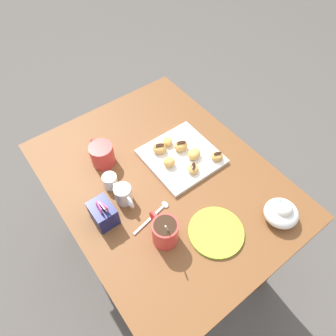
{
  "coord_description": "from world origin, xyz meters",
  "views": [
    {
      "loc": [
        -0.52,
        0.37,
        1.66
      ],
      "look_at": [
        0.01,
        -0.03,
        0.77
      ],
      "focal_mm": 32.31,
      "sensor_mm": 36.0,
      "label": 1
    }
  ],
  "objects_px": {
    "coffee_mug_red_right": "(102,154)",
    "cream_pitcher_white": "(123,194)",
    "beignet_2": "(159,148)",
    "coffee_mug_red_left": "(165,231)",
    "pastry_plate_square": "(181,156)",
    "sugar_caddy": "(103,213)",
    "ice_cream_bowl": "(282,212)",
    "beignet_0": "(217,156)",
    "saucer_lime_left": "(216,232)",
    "beignet_3": "(169,162)",
    "chocolate_sauce_pitcher": "(110,181)",
    "dining_table": "(163,199)",
    "beignet_5": "(168,142)",
    "beignet_6": "(193,169)",
    "beignet_4": "(181,146)",
    "beignet_1": "(195,154)"
  },
  "relations": [
    {
      "from": "coffee_mug_red_left",
      "to": "coffee_mug_red_right",
      "type": "xyz_separation_m",
      "value": [
        0.39,
        0.0,
        -0.01
      ]
    },
    {
      "from": "pastry_plate_square",
      "to": "coffee_mug_red_left",
      "type": "xyz_separation_m",
      "value": [
        -0.23,
        0.25,
        0.05
      ]
    },
    {
      "from": "beignet_3",
      "to": "beignet_5",
      "type": "bearing_deg",
      "value": -33.58
    },
    {
      "from": "dining_table",
      "to": "sugar_caddy",
      "type": "xyz_separation_m",
      "value": [
        -0.02,
        0.25,
        0.19
      ]
    },
    {
      "from": "coffee_mug_red_right",
      "to": "beignet_1",
      "type": "relative_size",
      "value": 2.3
    },
    {
      "from": "pastry_plate_square",
      "to": "beignet_2",
      "type": "height_order",
      "value": "beignet_2"
    },
    {
      "from": "coffee_mug_red_left",
      "to": "chocolate_sauce_pitcher",
      "type": "bearing_deg",
      "value": 6.87
    },
    {
      "from": "beignet_3",
      "to": "coffee_mug_red_left",
      "type": "bearing_deg",
      "value": 140.05
    },
    {
      "from": "pastry_plate_square",
      "to": "ice_cream_bowl",
      "type": "height_order",
      "value": "ice_cream_bowl"
    },
    {
      "from": "beignet_0",
      "to": "coffee_mug_red_right",
      "type": "bearing_deg",
      "value": 53.16
    },
    {
      "from": "beignet_4",
      "to": "pastry_plate_square",
      "type": "bearing_deg",
      "value": 144.84
    },
    {
      "from": "pastry_plate_square",
      "to": "beignet_3",
      "type": "xyz_separation_m",
      "value": [
        -0.01,
        0.07,
        0.03
      ]
    },
    {
      "from": "dining_table",
      "to": "beignet_4",
      "type": "height_order",
      "value": "beignet_4"
    },
    {
      "from": "coffee_mug_red_left",
      "to": "sugar_caddy",
      "type": "height_order",
      "value": "coffee_mug_red_left"
    },
    {
      "from": "coffee_mug_red_right",
      "to": "beignet_1",
      "type": "bearing_deg",
      "value": -125.47
    },
    {
      "from": "coffee_mug_red_left",
      "to": "sugar_caddy",
      "type": "relative_size",
      "value": 1.44
    },
    {
      "from": "beignet_1",
      "to": "cream_pitcher_white",
      "type": "bearing_deg",
      "value": 88.59
    },
    {
      "from": "dining_table",
      "to": "chocolate_sauce_pitcher",
      "type": "bearing_deg",
      "value": 63.28
    },
    {
      "from": "pastry_plate_square",
      "to": "beignet_6",
      "type": "distance_m",
      "value": 0.09
    },
    {
      "from": "coffee_mug_red_left",
      "to": "cream_pitcher_white",
      "type": "relative_size",
      "value": 1.46
    },
    {
      "from": "saucer_lime_left",
      "to": "beignet_3",
      "type": "relative_size",
      "value": 4.18
    },
    {
      "from": "coffee_mug_red_left",
      "to": "ice_cream_bowl",
      "type": "height_order",
      "value": "coffee_mug_red_left"
    },
    {
      "from": "dining_table",
      "to": "beignet_0",
      "type": "height_order",
      "value": "beignet_0"
    },
    {
      "from": "dining_table",
      "to": "coffee_mug_red_left",
      "type": "xyz_separation_m",
      "value": [
        -0.19,
        0.14,
        0.2
      ]
    },
    {
      "from": "beignet_5",
      "to": "beignet_6",
      "type": "xyz_separation_m",
      "value": [
        -0.16,
        0.0,
        -0.0
      ]
    },
    {
      "from": "ice_cream_bowl",
      "to": "saucer_lime_left",
      "type": "bearing_deg",
      "value": 67.17
    },
    {
      "from": "coffee_mug_red_left",
      "to": "beignet_2",
      "type": "bearing_deg",
      "value": -33.33
    },
    {
      "from": "coffee_mug_red_right",
      "to": "beignet_2",
      "type": "height_order",
      "value": "coffee_mug_red_right"
    },
    {
      "from": "beignet_4",
      "to": "beignet_0",
      "type": "bearing_deg",
      "value": -146.69
    },
    {
      "from": "cream_pitcher_white",
      "to": "ice_cream_bowl",
      "type": "bearing_deg",
      "value": -134.44
    },
    {
      "from": "coffee_mug_red_right",
      "to": "cream_pitcher_white",
      "type": "xyz_separation_m",
      "value": [
        -0.19,
        0.03,
        -0.01
      ]
    },
    {
      "from": "coffee_mug_red_right",
      "to": "chocolate_sauce_pitcher",
      "type": "xyz_separation_m",
      "value": [
        -0.11,
        0.03,
        -0.02
      ]
    },
    {
      "from": "beignet_6",
      "to": "beignet_2",
      "type": "bearing_deg",
      "value": 16.18
    },
    {
      "from": "pastry_plate_square",
      "to": "saucer_lime_left",
      "type": "xyz_separation_m",
      "value": [
        -0.31,
        0.1,
        -0.0
      ]
    },
    {
      "from": "sugar_caddy",
      "to": "beignet_6",
      "type": "bearing_deg",
      "value": -95.09
    },
    {
      "from": "coffee_mug_red_right",
      "to": "beignet_5",
      "type": "xyz_separation_m",
      "value": [
        -0.09,
        -0.24,
        -0.02
      ]
    },
    {
      "from": "dining_table",
      "to": "pastry_plate_square",
      "type": "bearing_deg",
      "value": -73.22
    },
    {
      "from": "beignet_6",
      "to": "beignet_0",
      "type": "bearing_deg",
      "value": -95.32
    },
    {
      "from": "ice_cream_bowl",
      "to": "beignet_5",
      "type": "distance_m",
      "value": 0.49
    },
    {
      "from": "beignet_5",
      "to": "coffee_mug_red_right",
      "type": "bearing_deg",
      "value": 69.93
    },
    {
      "from": "dining_table",
      "to": "chocolate_sauce_pitcher",
      "type": "distance_m",
      "value": 0.26
    },
    {
      "from": "beignet_4",
      "to": "dining_table",
      "type": "bearing_deg",
      "value": 114.42
    },
    {
      "from": "beignet_0",
      "to": "cream_pitcher_white",
      "type": "bearing_deg",
      "value": 80.14
    },
    {
      "from": "pastry_plate_square",
      "to": "sugar_caddy",
      "type": "xyz_separation_m",
      "value": [
        -0.05,
        0.37,
        0.03
      ]
    },
    {
      "from": "coffee_mug_red_right",
      "to": "ice_cream_bowl",
      "type": "relative_size",
      "value": 1.11
    },
    {
      "from": "beignet_1",
      "to": "beignet_2",
      "type": "relative_size",
      "value": 1.02
    },
    {
      "from": "saucer_lime_left",
      "to": "beignet_5",
      "type": "height_order",
      "value": "beignet_5"
    },
    {
      "from": "sugar_caddy",
      "to": "beignet_5",
      "type": "xyz_separation_m",
      "value": [
        0.13,
        -0.36,
        -0.01
      ]
    },
    {
      "from": "beignet_2",
      "to": "beignet_4",
      "type": "height_order",
      "value": "beignet_4"
    },
    {
      "from": "pastry_plate_square",
      "to": "beignet_2",
      "type": "distance_m",
      "value": 0.09
    }
  ]
}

